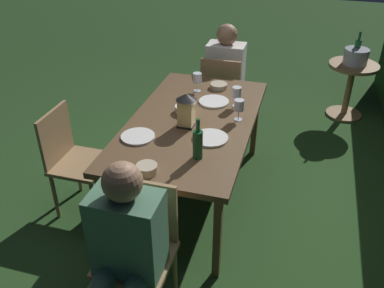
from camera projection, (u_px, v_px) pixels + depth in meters
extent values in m
plane|color=#26471E|center=(192.00, 194.00, 3.62)|extent=(16.00, 16.00, 0.00)
cube|color=brown|center=(192.00, 122.00, 3.24)|extent=(1.74, 0.94, 0.04)
cube|color=brown|center=(176.00, 112.00, 4.19)|extent=(0.05, 0.05, 0.70)
cube|color=brown|center=(105.00, 215.00, 2.88)|extent=(0.05, 0.05, 0.70)
cube|color=brown|center=(255.00, 123.00, 4.00)|extent=(0.05, 0.05, 0.70)
cube|color=brown|center=(217.00, 238.00, 2.69)|extent=(0.05, 0.05, 0.70)
cube|color=#9E7A51|center=(223.00, 94.00, 4.37)|extent=(0.40, 0.42, 0.03)
cube|color=#9E7A51|center=(220.00, 80.00, 4.09)|extent=(0.03, 0.40, 0.42)
cylinder|color=#9E7A51|center=(210.00, 104.00, 4.67)|extent=(0.03, 0.03, 0.42)
cylinder|color=#9E7A51|center=(242.00, 108.00, 4.58)|extent=(0.03, 0.03, 0.42)
cylinder|color=#9E7A51|center=(202.00, 118.00, 4.39)|extent=(0.03, 0.03, 0.42)
cylinder|color=#9E7A51|center=(236.00, 122.00, 4.30)|extent=(0.03, 0.03, 0.42)
cube|color=white|center=(226.00, 68.00, 4.28)|extent=(0.24, 0.38, 0.50)
sphere|color=#997051|center=(227.00, 35.00, 4.09)|extent=(0.21, 0.21, 0.21)
cylinder|color=white|center=(219.00, 83.00, 4.54)|extent=(0.36, 0.13, 0.13)
cylinder|color=white|center=(235.00, 85.00, 4.49)|extent=(0.36, 0.13, 0.13)
cylinder|color=#333338|center=(222.00, 97.00, 4.79)|extent=(0.11, 0.11, 0.45)
cylinder|color=#333338|center=(237.00, 98.00, 4.75)|extent=(0.11, 0.11, 0.45)
cube|color=#9E7A51|center=(82.00, 164.00, 3.26)|extent=(0.42, 0.40, 0.03)
cube|color=#9E7A51|center=(56.00, 136.00, 3.19)|extent=(0.40, 0.02, 0.42)
cylinder|color=#9E7A51|center=(114.00, 177.00, 3.49)|extent=(0.03, 0.03, 0.42)
cylinder|color=#9E7A51|center=(94.00, 204.00, 3.19)|extent=(0.03, 0.03, 0.42)
cylinder|color=#9E7A51|center=(78.00, 171.00, 3.57)|extent=(0.03, 0.03, 0.42)
cylinder|color=#9E7A51|center=(55.00, 196.00, 3.27)|extent=(0.03, 0.03, 0.42)
cube|color=#9E7A51|center=(136.00, 259.00, 2.42)|extent=(0.40, 0.42, 0.03)
cube|color=#9E7A51|center=(145.00, 210.00, 2.46)|extent=(0.03, 0.40, 0.42)
cylinder|color=#9E7A51|center=(175.00, 271.00, 2.64)|extent=(0.03, 0.03, 0.42)
cylinder|color=#9E7A51|center=(123.00, 259.00, 2.72)|extent=(0.03, 0.03, 0.42)
cube|color=#4C7A5B|center=(128.00, 233.00, 2.23)|extent=(0.24, 0.38, 0.50)
sphere|color=#997051|center=(122.00, 182.00, 2.05)|extent=(0.21, 0.21, 0.21)
cylinder|color=#4C7A5B|center=(136.00, 287.00, 2.22)|extent=(0.36, 0.13, 0.13)
cylinder|color=#4C7A5B|center=(106.00, 279.00, 2.27)|extent=(0.36, 0.13, 0.13)
cube|color=black|center=(186.00, 125.00, 3.15)|extent=(0.12, 0.12, 0.01)
cube|color=#F9D17A|center=(186.00, 112.00, 3.09)|extent=(0.11, 0.11, 0.20)
cone|color=black|center=(186.00, 97.00, 3.03)|extent=(0.15, 0.15, 0.05)
cylinder|color=#195128|center=(198.00, 145.00, 2.73)|extent=(0.07, 0.07, 0.20)
cylinder|color=#195128|center=(198.00, 126.00, 2.65)|extent=(0.03, 0.03, 0.09)
cylinder|color=silver|center=(236.00, 106.00, 3.43)|extent=(0.06, 0.06, 0.00)
cylinder|color=silver|center=(236.00, 101.00, 3.41)|extent=(0.01, 0.01, 0.08)
cylinder|color=silver|center=(237.00, 92.00, 3.37)|extent=(0.08, 0.08, 0.08)
cylinder|color=maroon|center=(237.00, 95.00, 3.38)|extent=(0.07, 0.07, 0.03)
cylinder|color=silver|center=(238.00, 119.00, 3.23)|extent=(0.06, 0.06, 0.00)
cylinder|color=silver|center=(238.00, 115.00, 3.21)|extent=(0.01, 0.01, 0.08)
cylinder|color=silver|center=(239.00, 105.00, 3.17)|extent=(0.08, 0.08, 0.08)
cylinder|color=maroon|center=(239.00, 108.00, 3.18)|extent=(0.07, 0.07, 0.03)
cylinder|color=silver|center=(197.00, 91.00, 3.69)|extent=(0.06, 0.06, 0.00)
cylinder|color=silver|center=(197.00, 86.00, 3.66)|extent=(0.01, 0.01, 0.08)
cylinder|color=silver|center=(197.00, 78.00, 3.62)|extent=(0.08, 0.08, 0.08)
cylinder|color=maroon|center=(197.00, 80.00, 3.63)|extent=(0.07, 0.07, 0.03)
cylinder|color=white|center=(210.00, 138.00, 2.98)|extent=(0.26, 0.26, 0.01)
cylinder|color=white|center=(138.00, 136.00, 3.00)|extent=(0.25, 0.25, 0.01)
cylinder|color=white|center=(214.00, 102.00, 3.49)|extent=(0.25, 0.25, 0.01)
cylinder|color=#BCAD8E|center=(147.00, 169.00, 2.62)|extent=(0.14, 0.14, 0.06)
cylinder|color=#424C1E|center=(147.00, 167.00, 2.62)|extent=(0.12, 0.12, 0.02)
cylinder|color=#BCAD8E|center=(219.00, 86.00, 3.74)|extent=(0.15, 0.15, 0.04)
cylinder|color=tan|center=(219.00, 85.00, 3.73)|extent=(0.13, 0.13, 0.01)
cylinder|color=silver|center=(185.00, 109.00, 3.34)|extent=(0.16, 0.16, 0.05)
cylinder|color=#477533|center=(185.00, 108.00, 3.33)|extent=(0.14, 0.14, 0.02)
cylinder|color=#937047|center=(354.00, 65.00, 4.57)|extent=(0.54, 0.54, 0.03)
cylinder|color=#937047|center=(348.00, 92.00, 4.74)|extent=(0.07, 0.07, 0.59)
cylinder|color=#937047|center=(343.00, 114.00, 4.89)|extent=(0.40, 0.40, 0.02)
cylinder|color=#B2B7BF|center=(356.00, 56.00, 4.52)|extent=(0.26, 0.26, 0.17)
cylinder|color=white|center=(357.00, 53.00, 4.49)|extent=(0.23, 0.23, 0.04)
cylinder|color=#1E5B2D|center=(357.00, 47.00, 4.51)|extent=(0.07, 0.07, 0.16)
cylinder|color=#1E5B2D|center=(360.00, 36.00, 4.44)|extent=(0.03, 0.03, 0.09)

